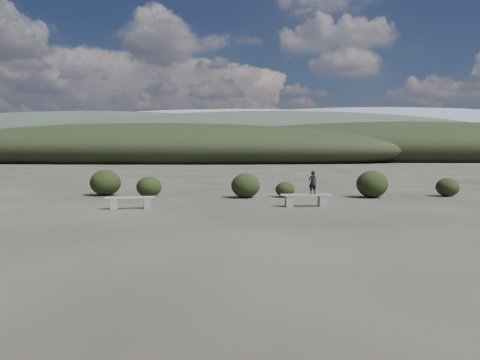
{
  "coord_description": "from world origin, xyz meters",
  "views": [
    {
      "loc": [
        0.32,
        -12.63,
        2.01
      ],
      "look_at": [
        -0.53,
        3.5,
        1.1
      ],
      "focal_mm": 35.0,
      "sensor_mm": 36.0,
      "label": 1
    }
  ],
  "objects": [
    {
      "name": "bench_right",
      "position": [
        1.89,
        5.15,
        0.29
      ],
      "size": [
        1.94,
        0.62,
        0.48
      ],
      "rotation": [
        0.0,
        0.0,
        0.12
      ],
      "color": "slate",
      "rests_on": "ground"
    },
    {
      "name": "mountain_ridges",
      "position": [
        -7.48,
        339.06,
        10.84
      ],
      "size": [
        500.0,
        400.0,
        56.0
      ],
      "color": "black",
      "rests_on": "ground"
    },
    {
      "name": "shrub_f",
      "position": [
        -7.32,
        9.43,
        0.62
      ],
      "size": [
        1.46,
        1.46,
        1.24
      ],
      "primitive_type": "ellipsoid",
      "color": "black",
      "rests_on": "ground"
    },
    {
      "name": "ground",
      "position": [
        0.0,
        0.0,
        0.0
      ],
      "size": [
        1200.0,
        1200.0,
        0.0
      ],
      "primitive_type": "plane",
      "color": "#2E2A23",
      "rests_on": "ground"
    },
    {
      "name": "shrub_a",
      "position": [
        -5.0,
        8.61,
        0.48
      ],
      "size": [
        1.17,
        1.17,
        0.95
      ],
      "primitive_type": "ellipsoid",
      "color": "black",
      "rests_on": "ground"
    },
    {
      "name": "seated_person",
      "position": [
        2.14,
        5.18,
        0.92
      ],
      "size": [
        0.37,
        0.31,
        0.88
      ],
      "primitive_type": "imported",
      "rotation": [
        0.0,
        0.0,
        3.48
      ],
      "color": "black",
      "rests_on": "bench_right"
    },
    {
      "name": "bench_left",
      "position": [
        -4.55,
        4.08,
        0.27
      ],
      "size": [
        1.81,
        0.88,
        0.45
      ],
      "rotation": [
        0.0,
        0.0,
        0.3
      ],
      "color": "slate",
      "rests_on": "ground"
    },
    {
      "name": "shrub_c",
      "position": [
        1.28,
        8.93,
        0.36
      ],
      "size": [
        0.9,
        0.9,
        0.72
      ],
      "primitive_type": "ellipsoid",
      "color": "black",
      "rests_on": "ground"
    },
    {
      "name": "shrub_e",
      "position": [
        8.92,
        9.75,
        0.44
      ],
      "size": [
        1.06,
        1.06,
        0.88
      ],
      "primitive_type": "ellipsoid",
      "color": "black",
      "rests_on": "ground"
    },
    {
      "name": "shrub_d",
      "position": [
        5.24,
        8.97,
        0.62
      ],
      "size": [
        1.42,
        1.42,
        1.24
      ],
      "primitive_type": "ellipsoid",
      "color": "black",
      "rests_on": "ground"
    },
    {
      "name": "shrub_b",
      "position": [
        -0.54,
        8.55,
        0.56
      ],
      "size": [
        1.31,
        1.31,
        1.12
      ],
      "primitive_type": "ellipsoid",
      "color": "black",
      "rests_on": "ground"
    }
  ]
}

